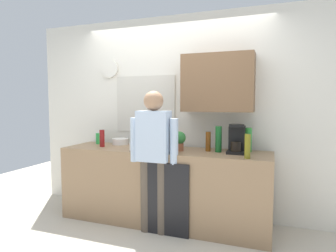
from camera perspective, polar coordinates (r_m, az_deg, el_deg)
The scene contains 18 objects.
ground_plane at distance 3.51m, azimuth -2.77°, elevation -20.13°, with size 8.00×8.00×0.00m, color beige.
kitchen_counter at distance 3.61m, azimuth -0.92°, elevation -11.75°, with size 2.53×0.64×0.90m, color #937251.
dishwasher_panel at distance 3.28m, azimuth -0.68°, elevation -14.28°, with size 0.56×0.02×0.81m, color black.
back_wall_assembly at distance 3.82m, azimuth 2.28°, elevation 3.00°, with size 4.13×0.42×2.60m.
coffee_maker at distance 3.33m, azimuth 13.37°, elevation -2.76°, with size 0.20×0.20×0.33m.
bottle_olive_oil at distance 3.05m, azimuth 15.41°, elevation -3.89°, with size 0.06×0.06×0.25m, color olive.
bottle_red_vinegar at distance 3.82m, azimuth -12.88°, elevation -2.37°, with size 0.06×0.06×0.22m, color maroon.
bottle_dark_sauce at distance 3.50m, azimuth -4.31°, elevation -3.23°, with size 0.06×0.06×0.18m, color black.
bottle_clear_soda at distance 3.46m, azimuth 15.48°, elevation -2.64°, with size 0.09×0.09×0.28m, color #2D8C33.
bottle_amber_beer at distance 3.41m, azimuth 7.93°, elevation -3.05°, with size 0.06×0.06×0.23m, color brown.
bottle_green_wine at distance 3.37m, azimuth 9.94°, elevation -2.56°, with size 0.07×0.07×0.30m, color #195923.
cup_terracotta_mug at distance 3.55m, azimuth -5.74°, elevation -3.84°, with size 0.08×0.08×0.09m, color #B26647.
cup_blue_mug at distance 3.69m, azimuth -4.48°, elevation -3.45°, with size 0.08×0.08×0.10m, color #3351B2.
cup_white_mug at distance 3.47m, azimuth -6.97°, elevation -4.03°, with size 0.08×0.08×0.10m, color white.
mixing_bowl at distance 4.00m, azimuth -9.40°, elevation -3.03°, with size 0.22×0.22×0.08m, color white.
potted_plant at distance 3.41m, azimuth 2.26°, elevation -2.72°, with size 0.15×0.15×0.23m.
dish_soap at distance 4.10m, azimuth -13.66°, elevation -2.37°, with size 0.06×0.06×0.18m.
person_at_sink at distance 3.23m, azimuth -2.83°, elevation -4.67°, with size 0.57×0.22×1.60m.
Camera 1 is at (1.24, -2.94, 1.47)m, focal length 30.88 mm.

